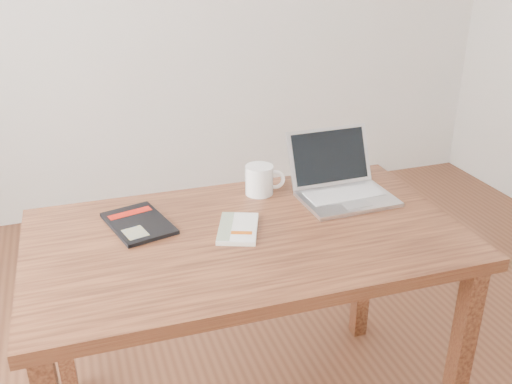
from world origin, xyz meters
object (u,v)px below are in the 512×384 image
object	(u,v)px
desk	(247,258)
white_guidebook	(238,229)
coffee_mug	(260,179)
laptop	(341,183)
black_guidebook	(138,223)

from	to	relation	value
desk	white_guidebook	size ratio (longest dim) A/B	6.03
white_guidebook	coffee_mug	xyz separation A→B (m)	(0.15, 0.23, 0.05)
desk	laptop	world-z (taller)	laptop
desk	coffee_mug	bearing A→B (deg)	63.45
desk	laptop	xyz separation A→B (m)	(0.39, 0.15, 0.13)
black_guidebook	white_guidebook	bearing A→B (deg)	-39.81
coffee_mug	laptop	bearing A→B (deg)	-5.06
laptop	coffee_mug	world-z (taller)	laptop
desk	laptop	distance (m)	0.44
desk	coffee_mug	world-z (taller)	coffee_mug
desk	white_guidebook	bearing A→B (deg)	141.18
black_guidebook	laptop	bearing A→B (deg)	-14.01
white_guidebook	laptop	size ratio (longest dim) A/B	0.70
white_guidebook	black_guidebook	xyz separation A→B (m)	(-0.28, 0.13, -0.00)
laptop	white_guidebook	bearing A→B (deg)	-163.03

